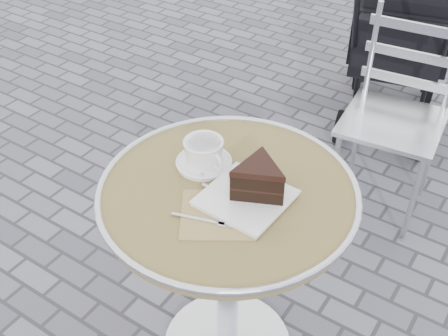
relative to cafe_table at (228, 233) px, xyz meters
The scene contains 5 objects.
cafe_table is the anchor object (origin of this frame).
cappuccino_set 0.24m from the cafe_table, 155.20° to the left, with size 0.16×0.17×0.08m.
cake_plate_set 0.23m from the cafe_table, ahead, with size 0.27×0.33×0.11m.
bistro_chair 1.10m from the cafe_table, 82.78° to the left, with size 0.43×0.43×0.87m.
baby_stroller 1.77m from the cafe_table, 92.79° to the left, with size 0.65×1.04×1.01m.
Camera 1 is at (0.63, -0.97, 1.72)m, focal length 45.00 mm.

